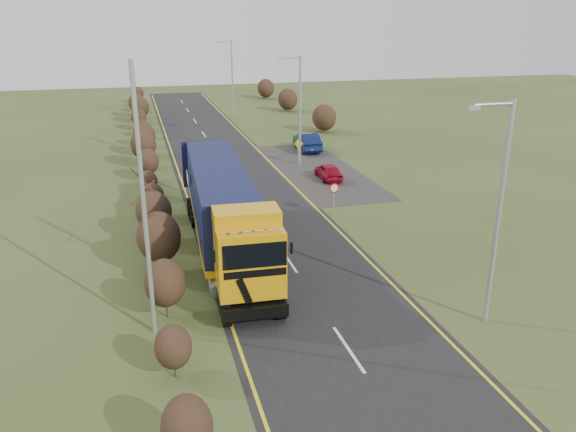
# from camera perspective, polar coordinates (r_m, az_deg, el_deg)

# --- Properties ---
(ground) EXTENTS (160.00, 160.00, 0.00)m
(ground) POSITION_cam_1_polar(r_m,az_deg,el_deg) (23.69, 2.62, -8.32)
(ground) COLOR #39451D
(ground) RESTS_ON ground
(road) EXTENTS (8.00, 120.00, 0.02)m
(road) POSITION_cam_1_polar(r_m,az_deg,el_deg) (32.54, -2.76, -0.35)
(road) COLOR black
(road) RESTS_ON ground
(layby) EXTENTS (6.00, 18.00, 0.02)m
(layby) POSITION_cam_1_polar(r_m,az_deg,el_deg) (43.41, 2.73, 4.75)
(layby) COLOR #292724
(layby) RESTS_ON ground
(lane_markings) EXTENTS (7.52, 116.00, 0.01)m
(lane_markings) POSITION_cam_1_polar(r_m,az_deg,el_deg) (32.26, -2.64, -0.49)
(lane_markings) COLOR yellow
(lane_markings) RESTS_ON road
(hedgerow) EXTENTS (2.24, 102.04, 6.05)m
(hedgerow) POSITION_cam_1_polar(r_m,az_deg,el_deg) (29.36, -13.38, 0.22)
(hedgerow) COLOR black
(hedgerow) RESTS_ON ground
(lorry) EXTENTS (3.16, 15.33, 4.24)m
(lorry) POSITION_cam_1_polar(r_m,az_deg,el_deg) (27.27, -6.59, 0.90)
(lorry) COLOR black
(lorry) RESTS_ON ground
(car_red_hatchback) EXTENTS (1.53, 3.49, 1.17)m
(car_red_hatchback) POSITION_cam_1_polar(r_m,az_deg,el_deg) (40.67, 4.13, 4.55)
(car_red_hatchback) COLOR maroon
(car_red_hatchback) RESTS_ON ground
(car_blue_sedan) EXTENTS (1.88, 4.75, 1.54)m
(car_blue_sedan) POSITION_cam_1_polar(r_m,az_deg,el_deg) (49.65, 1.95, 7.54)
(car_blue_sedan) COLOR #0A143B
(car_blue_sedan) RESTS_ON ground
(streetlight_near) EXTENTS (1.81, 0.18, 8.47)m
(streetlight_near) POSITION_cam_1_polar(r_m,az_deg,el_deg) (21.43, 20.49, 0.86)
(streetlight_near) COLOR #979A9C
(streetlight_near) RESTS_ON ground
(streetlight_mid) EXTENTS (1.79, 0.18, 8.41)m
(streetlight_mid) POSITION_cam_1_polar(r_m,az_deg,el_deg) (43.87, 1.11, 11.06)
(streetlight_mid) COLOR #979A9C
(streetlight_mid) RESTS_ON ground
(streetlight_far) EXTENTS (1.86, 0.18, 8.71)m
(streetlight_far) POSITION_cam_1_polar(r_m,az_deg,el_deg) (66.31, -5.77, 13.99)
(streetlight_far) COLOR #979A9C
(streetlight_far) RESTS_ON ground
(left_pole) EXTENTS (0.16, 0.16, 9.83)m
(left_pole) POSITION_cam_1_polar(r_m,az_deg,el_deg) (19.88, -14.43, 0.90)
(left_pole) COLOR #979A9C
(left_pole) RESTS_ON ground
(speed_sign) EXTENTS (0.57, 0.10, 2.06)m
(speed_sign) POSITION_cam_1_polar(r_m,az_deg,el_deg) (32.59, 4.69, 2.25)
(speed_sign) COLOR #979A9C
(speed_sign) RESTS_ON ground
(warning_board) EXTENTS (0.76, 0.11, 1.98)m
(warning_board) POSITION_cam_1_polar(r_m,az_deg,el_deg) (44.94, 1.04, 6.86)
(warning_board) COLOR #979A9C
(warning_board) RESTS_ON ground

